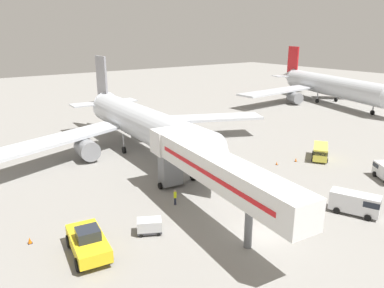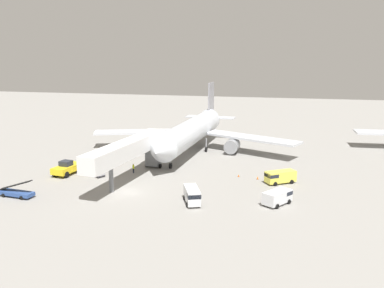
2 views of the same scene
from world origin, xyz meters
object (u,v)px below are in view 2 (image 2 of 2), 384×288
(safety_cone_charlie, at_px, (258,178))
(belt_loader_truck, at_px, (16,192))
(service_van_far_center, at_px, (280,176))
(ground_crew_worker_foreground, at_px, (133,168))
(safety_cone_bravo, at_px, (63,165))
(baggage_cart_near_right, at_px, (98,172))
(service_van_mid_center, at_px, (278,196))
(jet_bridge, at_px, (131,149))
(airplane_at_gate, at_px, (192,131))
(pushback_tug, at_px, (67,168))
(service_van_outer_right, at_px, (192,195))
(safety_cone_alpha, at_px, (239,176))

(safety_cone_charlie, bearing_deg, belt_loader_truck, -153.34)
(belt_loader_truck, xyz_separation_m, service_van_far_center, (38.35, 15.94, 0.46))
(ground_crew_worker_foreground, xyz_separation_m, safety_cone_bravo, (-14.84, 1.29, -0.62))
(service_van_far_center, height_order, baggage_cart_near_right, service_van_far_center)
(service_van_mid_center, relative_size, baggage_cart_near_right, 1.82)
(service_van_mid_center, distance_m, ground_crew_worker_foreground, 27.88)
(jet_bridge, distance_m, belt_loader_truck, 18.89)
(service_van_mid_center, xyz_separation_m, safety_cone_charlie, (-3.75, 11.57, -0.88))
(airplane_at_gate, relative_size, safety_cone_charlie, 86.12)
(belt_loader_truck, relative_size, safety_cone_charlie, 10.56)
(pushback_tug, bearing_deg, service_van_far_center, 5.03)
(service_van_outer_right, relative_size, ground_crew_worker_foreground, 2.97)
(service_van_outer_right, distance_m, safety_cone_charlie, 16.37)
(ground_crew_worker_foreground, bearing_deg, service_van_far_center, -0.50)
(ground_crew_worker_foreground, relative_size, safety_cone_charlie, 3.18)
(belt_loader_truck, height_order, baggage_cart_near_right, belt_loader_truck)
(baggage_cart_near_right, distance_m, safety_cone_alpha, 24.70)
(service_van_mid_center, xyz_separation_m, ground_crew_worker_foreground, (-25.89, 10.34, -0.23))
(baggage_cart_near_right, bearing_deg, belt_loader_truck, -119.78)
(airplane_at_gate, distance_m, ground_crew_worker_foreground, 20.32)
(airplane_at_gate, distance_m, safety_cone_bravo, 27.99)
(jet_bridge, relative_size, ground_crew_worker_foreground, 13.81)
(airplane_at_gate, xyz_separation_m, service_van_mid_center, (19.42, -29.26, -3.38))
(baggage_cart_near_right, xyz_separation_m, safety_cone_alpha, (24.08, 5.48, -0.55))
(pushback_tug, distance_m, service_van_far_center, 37.17)
(jet_bridge, xyz_separation_m, safety_cone_bravo, (-16.13, 5.41, -5.09))
(belt_loader_truck, distance_m, safety_cone_charlie, 38.77)
(safety_cone_bravo, relative_size, safety_cone_charlie, 1.10)
(pushback_tug, bearing_deg, jet_bridge, -2.94)
(airplane_at_gate, distance_m, service_van_far_center, 27.44)
(airplane_at_gate, height_order, pushback_tug, airplane_at_gate)
(airplane_at_gate, relative_size, baggage_cart_near_right, 17.37)
(safety_cone_alpha, xyz_separation_m, safety_cone_bravo, (-33.64, -0.65, 0.06))
(belt_loader_truck, relative_size, safety_cone_bravo, 9.61)
(safety_cone_bravo, height_order, safety_cone_charlie, safety_cone_bravo)
(baggage_cart_near_right, bearing_deg, safety_cone_charlie, 9.86)
(jet_bridge, relative_size, service_van_far_center, 4.51)
(airplane_at_gate, xyz_separation_m, safety_cone_charlie, (15.67, -17.69, -4.26))
(service_van_mid_center, bearing_deg, airplane_at_gate, 123.57)
(jet_bridge, distance_m, safety_cone_alpha, 19.23)
(service_van_mid_center, bearing_deg, baggage_cart_near_right, 167.70)
(jet_bridge, relative_size, baggage_cart_near_right, 8.86)
(pushback_tug, relative_size, ground_crew_worker_foreground, 3.63)
(service_van_far_center, relative_size, safety_cone_charlie, 9.73)
(airplane_at_gate, relative_size, belt_loader_truck, 8.15)
(ground_crew_worker_foreground, xyz_separation_m, safety_cone_charlie, (22.14, 1.23, -0.65))
(service_van_outer_right, height_order, safety_cone_bravo, service_van_outer_right)
(pushback_tug, distance_m, service_van_outer_right, 26.82)
(ground_crew_worker_foreground, distance_m, safety_cone_bravo, 14.91)
(safety_cone_charlie, bearing_deg, pushback_tug, -171.95)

